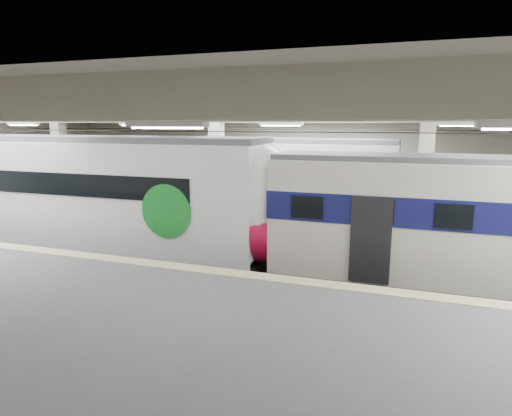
% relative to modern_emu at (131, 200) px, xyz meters
% --- Properties ---
extents(station_hall, '(36.00, 24.00, 5.75)m').
position_rel_modern_emu_xyz_m(station_hall, '(5.13, -1.74, 1.03)').
color(station_hall, black).
rests_on(station_hall, ground).
extents(modern_emu, '(14.00, 2.89, 4.51)m').
position_rel_modern_emu_xyz_m(modern_emu, '(0.00, 0.00, 0.00)').
color(modern_emu, white).
rests_on(modern_emu, ground).
extents(older_rer, '(12.18, 2.69, 4.07)m').
position_rel_modern_emu_xyz_m(older_rer, '(11.62, 0.00, -0.08)').
color(older_rer, beige).
rests_on(older_rer, ground).
extents(far_train, '(13.50, 3.02, 4.31)m').
position_rel_modern_emu_xyz_m(far_train, '(2.54, 5.50, 0.01)').
color(far_train, white).
rests_on(far_train, ground).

